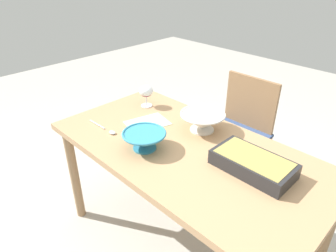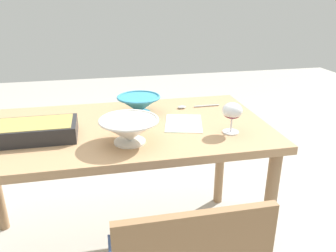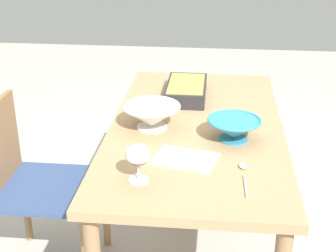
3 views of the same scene
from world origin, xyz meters
name	(u,v)px [view 1 (image 1 of 3)]	position (x,y,z in m)	size (l,w,h in m)	color
ground_plane	(183,243)	(0.00, 0.00, 0.00)	(8.00, 8.00, 0.00)	#B2ADA3
dining_table	(186,160)	(0.00, 0.00, 0.64)	(1.47, 0.76, 0.73)	tan
chair	(238,129)	(0.15, -0.74, 0.47)	(0.43, 0.46, 0.84)	#334772
wine_glass	(146,92)	(0.52, -0.18, 0.83)	(0.09, 0.09, 0.14)	white
casserole_dish	(253,163)	(-0.35, -0.07, 0.77)	(0.36, 0.20, 0.07)	#262628
mixing_bowl	(144,140)	(0.14, 0.16, 0.78)	(0.23, 0.23, 0.10)	teal
small_bowl	(202,121)	(0.06, -0.19, 0.79)	(0.25, 0.25, 0.11)	white
serving_spoon	(107,130)	(0.43, 0.19, 0.73)	(0.24, 0.03, 0.01)	silver
napkin	(147,123)	(0.33, -0.03, 0.73)	(0.17, 0.24, 0.00)	#B2CCB7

